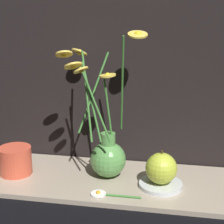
# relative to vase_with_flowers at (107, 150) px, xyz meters

# --- Properties ---
(ground_plane) EXTENTS (6.00, 6.00, 0.00)m
(ground_plane) POSITION_rel_vase_with_flowers_xyz_m (0.02, -0.01, -0.08)
(ground_plane) COLOR black
(shelf) EXTENTS (0.74, 0.25, 0.01)m
(shelf) POSITION_rel_vase_with_flowers_xyz_m (0.02, -0.01, -0.08)
(shelf) COLOR tan
(shelf) RESTS_ON ground_plane
(vase_with_flowers) EXTENTS (0.22, 0.19, 0.37)m
(vase_with_flowers) POSITION_rel_vase_with_flowers_xyz_m (0.00, 0.00, 0.00)
(vase_with_flowers) COLOR #59994C
(vase_with_flowers) RESTS_ON shelf
(yellow_mug) EXTENTS (0.09, 0.08, 0.07)m
(yellow_mug) POSITION_rel_vase_with_flowers_xyz_m (-0.24, -0.03, -0.04)
(yellow_mug) COLOR #DB5138
(yellow_mug) RESTS_ON shelf
(saucer_plate) EXTENTS (0.11, 0.11, 0.01)m
(saucer_plate) POSITION_rel_vase_with_flowers_xyz_m (0.14, -0.03, -0.07)
(saucer_plate) COLOR silver
(saucer_plate) RESTS_ON shelf
(orange_fruit) EXTENTS (0.08, 0.08, 0.08)m
(orange_fruit) POSITION_rel_vase_with_flowers_xyz_m (0.14, -0.03, -0.02)
(orange_fruit) COLOR #B7C638
(orange_fruit) RESTS_ON saucer_plate
(loose_daisy) EXTENTS (0.12, 0.04, 0.01)m
(loose_daisy) POSITION_rel_vase_with_flowers_xyz_m (0.01, -0.10, -0.07)
(loose_daisy) COLOR #3D7A33
(loose_daisy) RESTS_ON shelf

